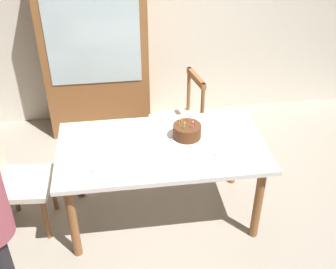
% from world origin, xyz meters
% --- Properties ---
extents(ground, '(6.40, 6.40, 0.00)m').
position_xyz_m(ground, '(0.00, 0.00, 0.00)').
color(ground, '#9E9384').
extents(back_wall, '(6.40, 0.10, 2.60)m').
position_xyz_m(back_wall, '(0.00, 1.85, 1.30)').
color(back_wall, silver).
rests_on(back_wall, ground).
extents(dining_table, '(1.66, 0.90, 0.75)m').
position_xyz_m(dining_table, '(0.00, 0.00, 0.66)').
color(dining_table, white).
rests_on(dining_table, ground).
extents(birthday_cake, '(0.28, 0.28, 0.19)m').
position_xyz_m(birthday_cake, '(0.22, 0.08, 0.81)').
color(birthday_cake, silver).
rests_on(birthday_cake, dining_table).
extents(plate_near_celebrant, '(0.22, 0.22, 0.01)m').
position_xyz_m(plate_near_celebrant, '(-0.46, -0.20, 0.75)').
color(plate_near_celebrant, white).
rests_on(plate_near_celebrant, dining_table).
extents(plate_far_side, '(0.22, 0.22, 0.01)m').
position_xyz_m(plate_far_side, '(-0.08, 0.20, 0.75)').
color(plate_far_side, white).
rests_on(plate_far_side, dining_table).
extents(plate_near_guest, '(0.22, 0.22, 0.01)m').
position_xyz_m(plate_near_guest, '(0.50, -0.20, 0.75)').
color(plate_near_guest, white).
rests_on(plate_near_guest, dining_table).
extents(fork_near_celebrant, '(0.18, 0.05, 0.01)m').
position_xyz_m(fork_near_celebrant, '(-0.62, -0.19, 0.75)').
color(fork_near_celebrant, silver).
rests_on(fork_near_celebrant, dining_table).
extents(fork_far_side, '(0.18, 0.04, 0.01)m').
position_xyz_m(fork_far_side, '(-0.24, 0.21, 0.75)').
color(fork_far_side, silver).
rests_on(fork_far_side, dining_table).
extents(chair_spindle_back, '(0.51, 0.51, 0.95)m').
position_xyz_m(chair_spindle_back, '(0.26, 0.78, 0.46)').
color(chair_spindle_back, beige).
rests_on(chair_spindle_back, ground).
extents(chair_upholstered, '(0.48, 0.48, 0.95)m').
position_xyz_m(chair_upholstered, '(-1.22, 0.05, 0.53)').
color(chair_upholstered, beige).
rests_on(chair_upholstered, ground).
extents(china_cabinet, '(1.10, 0.45, 1.90)m').
position_xyz_m(china_cabinet, '(-0.52, 1.56, 0.95)').
color(china_cabinet, brown).
rests_on(china_cabinet, ground).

